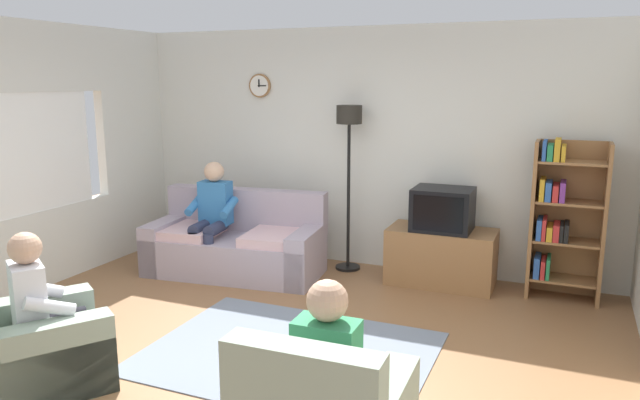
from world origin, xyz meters
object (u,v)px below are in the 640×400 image
bookshelf (562,217)px  floor_lamp (349,142)px  person_in_right_armchair (333,366)px  person_on_couch (212,212)px  couch (236,245)px  person_in_left_armchair (44,302)px  tv (443,209)px  tv_stand (441,257)px  armchair_near_window (34,347)px

bookshelf → floor_lamp: floor_lamp is taller
floor_lamp → person_in_right_armchair: floor_lamp is taller
bookshelf → person_on_couch: bearing=-168.9°
couch → person_in_left_armchair: 2.68m
couch → person_in_right_armchair: size_ratio=1.77×
couch → tv: 2.29m
couch → person_on_couch: 0.46m
person_on_couch → person_in_left_armchair: (0.28, -2.55, -0.09)m
tv_stand → bookshelf: size_ratio=0.70×
bookshelf → person_in_left_armchair: size_ratio=1.41×
tv → floor_lamp: 1.26m
tv → bookshelf: bookshelf is taller
floor_lamp → bookshelf: bearing=-0.7°
bookshelf → tv_stand: bearing=-176.4°
couch → person_on_couch: (-0.23, -0.11, 0.39)m
couch → floor_lamp: size_ratio=1.07×
armchair_near_window → person_on_couch: bearing=95.0°
person_in_left_armchair → tv: bearing=55.9°
floor_lamp → armchair_near_window: size_ratio=1.57×
tv_stand → person_in_right_armchair: bearing=-88.8°
person_on_couch → armchair_near_window: bearing=-85.0°
armchair_near_window → person_on_couch: size_ratio=0.95×
couch → tv: (2.18, 0.49, 0.50)m
couch → tv: size_ratio=3.31×
person_in_left_armchair → armchair_near_window: bearing=-123.9°
tv_stand → armchair_near_window: size_ratio=0.93×
tv_stand → person_on_couch: size_ratio=0.89×
armchair_near_window → person_on_couch: (-0.23, 2.63, 0.41)m
bookshelf → armchair_near_window: size_ratio=1.34×
floor_lamp → armchair_near_window: (-1.10, -3.35, -1.16)m
floor_lamp → armchair_near_window: bearing=-108.2°
person_on_couch → person_in_right_armchair: 3.63m
couch → bookshelf: 3.41m
floor_lamp → person_in_right_armchair: 3.66m
couch → armchair_near_window: size_ratio=1.69×
bookshelf → person_on_couch: 3.62m
couch → person_in_left_armchair: (0.05, -2.66, 0.29)m
couch → person_in_right_armchair: (2.25, -2.75, 0.29)m
couch → tv: tv is taller
couch → bookshelf: (3.32, 0.59, 0.50)m
bookshelf → person_on_couch: (-3.56, -0.70, -0.11)m
floor_lamp → person_in_right_armchair: bearing=-71.2°
person_in_right_armchair → couch: bearing=129.2°
couch → bookshelf: bearing=10.0°
bookshelf → person_in_left_armchair: bookshelf is taller
floor_lamp → armchair_near_window: 3.71m
floor_lamp → person_on_couch: 1.69m
bookshelf → floor_lamp: (-2.22, 0.03, 0.64)m
couch → armchair_near_window: same height
couch → armchair_near_window: 2.74m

